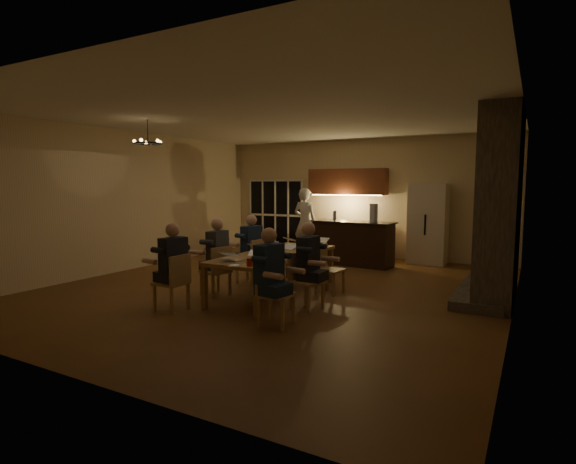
{
  "coord_description": "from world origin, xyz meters",
  "views": [
    {
      "loc": [
        4.22,
        -7.3,
        1.96
      ],
      "look_at": [
        0.03,
        0.3,
        1.05
      ],
      "focal_mm": 28.0,
      "sensor_mm": 36.0,
      "label": 1
    }
  ],
  "objects_px": {
    "laptop_b": "(257,255)",
    "person_left_near": "(174,267)",
    "can_silver": "(256,256)",
    "person_left_mid": "(218,256)",
    "chandelier": "(148,143)",
    "laptop_c": "(262,246)",
    "chair_left_far": "(249,261)",
    "chair_right_far": "(330,269)",
    "laptop_d": "(285,248)",
    "redcup_near": "(250,262)",
    "chair_left_near": "(171,282)",
    "can_right": "(302,250)",
    "dining_table": "(275,274)",
    "mug_back": "(277,244)",
    "bar_blender": "(374,213)",
    "redcup_far": "(318,242)",
    "can_cola": "(301,241)",
    "laptop_a": "(233,253)",
    "refrigerator": "(428,224)",
    "standing_person": "(305,223)",
    "person_right_near": "(269,277)",
    "laptop_e": "(296,240)",
    "chair_right_near": "(276,294)",
    "laptop_f": "(318,241)",
    "chair_left_mid": "(215,271)",
    "chair_right_mid": "(307,281)",
    "person_left_far": "(252,249)",
    "bar_island": "(353,243)",
    "mug_mid": "(294,247)",
    "plate_near": "(280,258)",
    "plate_left": "(228,259)",
    "bar_bottle": "(335,216)",
    "mug_front": "(256,254)"
  },
  "relations": [
    {
      "from": "refrigerator",
      "to": "laptop_d",
      "type": "distance_m",
      "value": 4.88
    },
    {
      "from": "chair_right_mid",
      "to": "laptop_c",
      "type": "xyz_separation_m",
      "value": [
        -1.21,
        0.58,
        0.42
      ]
    },
    {
      "from": "chair_right_far",
      "to": "redcup_far",
      "type": "distance_m",
      "value": 1.19
    },
    {
      "from": "person_left_near",
      "to": "laptop_b",
      "type": "height_order",
      "value": "person_left_near"
    },
    {
      "from": "redcup_near",
      "to": "can_cola",
      "type": "bearing_deg",
      "value": 100.96
    },
    {
      "from": "bar_blender",
      "to": "mug_mid",
      "type": "bearing_deg",
      "value": -83.13
    },
    {
      "from": "laptop_d",
      "to": "laptop_e",
      "type": "relative_size",
      "value": 1.0
    },
    {
      "from": "dining_table",
      "to": "chair_left_far",
      "type": "distance_m",
      "value": 1.07
    },
    {
      "from": "laptop_f",
      "to": "laptop_e",
      "type": "bearing_deg",
      "value": 179.39
    },
    {
      "from": "chair_right_near",
      "to": "laptop_e",
      "type": "distance_m",
      "value": 2.9
    },
    {
      "from": "redcup_near",
      "to": "plate_near",
      "type": "xyz_separation_m",
      "value": [
        0.06,
        0.8,
        -0.05
      ]
    },
    {
      "from": "laptop_a",
      "to": "plate_left",
      "type": "relative_size",
      "value": 1.31
    },
    {
      "from": "chair_left_far",
      "to": "laptop_c",
      "type": "relative_size",
      "value": 2.78
    },
    {
      "from": "bar_island",
      "to": "chair_left_near",
      "type": "bearing_deg",
      "value": -95.72
    },
    {
      "from": "refrigerator",
      "to": "standing_person",
      "type": "xyz_separation_m",
      "value": [
        -3.14,
        -0.58,
        -0.06
      ]
    },
    {
      "from": "chair_left_near",
      "to": "can_right",
      "type": "bearing_deg",
      "value": 147.01
    },
    {
      "from": "laptop_b",
      "to": "bar_bottle",
      "type": "xyz_separation_m",
      "value": [
        -0.57,
        4.48,
        0.34
      ]
    },
    {
      "from": "laptop_f",
      "to": "chair_left_mid",
      "type": "bearing_deg",
      "value": -126.15
    },
    {
      "from": "chandelier",
      "to": "laptop_c",
      "type": "height_order",
      "value": "chandelier"
    },
    {
      "from": "chair_left_far",
      "to": "laptop_d",
      "type": "xyz_separation_m",
      "value": [
        1.14,
        -0.58,
        0.42
      ]
    },
    {
      "from": "chair_right_far",
      "to": "mug_front",
      "type": "xyz_separation_m",
      "value": [
        -0.93,
        -1.03,
        0.36
      ]
    },
    {
      "from": "chair_left_far",
      "to": "chair_right_far",
      "type": "height_order",
      "value": "same"
    },
    {
      "from": "laptop_b",
      "to": "person_right_near",
      "type": "bearing_deg",
      "value": -63.91
    },
    {
      "from": "chair_left_near",
      "to": "bar_blender",
      "type": "distance_m",
      "value": 5.41
    },
    {
      "from": "can_silver",
      "to": "person_left_mid",
      "type": "bearing_deg",
      "value": 165.72
    },
    {
      "from": "chair_right_near",
      "to": "laptop_f",
      "type": "relative_size",
      "value": 2.78
    },
    {
      "from": "laptop_c",
      "to": "bar_blender",
      "type": "distance_m",
      "value": 3.58
    },
    {
      "from": "laptop_f",
      "to": "person_left_near",
      "type": "bearing_deg",
      "value": -113.97
    },
    {
      "from": "dining_table",
      "to": "mug_back",
      "type": "relative_size",
      "value": 28.69
    },
    {
      "from": "dining_table",
      "to": "redcup_far",
      "type": "xyz_separation_m",
      "value": [
        0.17,
        1.43,
        0.44
      ]
    },
    {
      "from": "laptop_b",
      "to": "bar_island",
      "type": "bearing_deg",
      "value": 73.41
    },
    {
      "from": "mug_mid",
      "to": "redcup_near",
      "type": "bearing_deg",
      "value": -82.11
    },
    {
      "from": "laptop_a",
      "to": "laptop_c",
      "type": "distance_m",
      "value": 1.0
    },
    {
      "from": "chair_left_mid",
      "to": "chair_right_mid",
      "type": "relative_size",
      "value": 1.0
    },
    {
      "from": "chair_right_far",
      "to": "mug_mid",
      "type": "relative_size",
      "value": 8.9
    },
    {
      "from": "laptop_a",
      "to": "redcup_far",
      "type": "bearing_deg",
      "value": -100.07
    },
    {
      "from": "can_silver",
      "to": "laptop_c",
      "type": "bearing_deg",
      "value": 115.6
    },
    {
      "from": "chair_left_mid",
      "to": "person_left_far",
      "type": "relative_size",
      "value": 0.64
    },
    {
      "from": "chair_left_far",
      "to": "plate_left",
      "type": "xyz_separation_m",
      "value": [
        0.6,
        -1.51,
        0.31
      ]
    },
    {
      "from": "chair_left_far",
      "to": "laptop_e",
      "type": "xyz_separation_m",
      "value": [
        0.74,
        0.58,
        0.42
      ]
    },
    {
      "from": "can_cola",
      "to": "plate_near",
      "type": "height_order",
      "value": "can_cola"
    },
    {
      "from": "person_left_mid",
      "to": "plate_near",
      "type": "distance_m",
      "value": 1.3
    },
    {
      "from": "laptop_d",
      "to": "redcup_near",
      "type": "height_order",
      "value": "laptop_d"
    },
    {
      "from": "person_left_far",
      "to": "bar_blender",
      "type": "bearing_deg",
      "value": 161.16
    },
    {
      "from": "plate_near",
      "to": "laptop_e",
      "type": "bearing_deg",
      "value": 109.15
    },
    {
      "from": "chair_right_near",
      "to": "laptop_b",
      "type": "relative_size",
      "value": 2.78
    },
    {
      "from": "person_right_near",
      "to": "laptop_e",
      "type": "relative_size",
      "value": 4.31
    },
    {
      "from": "laptop_b",
      "to": "person_left_near",
      "type": "bearing_deg",
      "value": -163.91
    },
    {
      "from": "person_left_near",
      "to": "bar_blender",
      "type": "distance_m",
      "value": 5.34
    },
    {
      "from": "refrigerator",
      "to": "laptop_d",
      "type": "relative_size",
      "value": 6.25
    }
  ]
}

